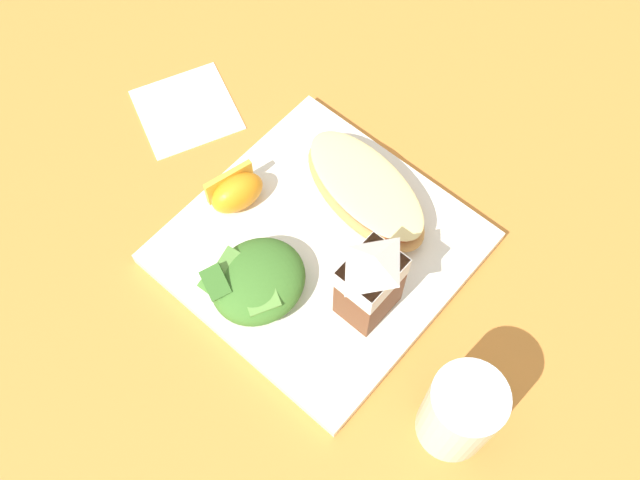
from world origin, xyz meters
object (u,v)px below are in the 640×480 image
object	(u,v)px
milk_carton	(371,280)
drinking_clear_cup	(460,413)
white_plate	(320,248)
cheesy_pizza_bread	(365,190)
paper_napkin	(186,109)
orange_wedge_front	(236,192)
green_salad_pile	(258,281)

from	to	relation	value
milk_carton	drinking_clear_cup	size ratio (longest dim) A/B	1.02
white_plate	milk_carton	world-z (taller)	milk_carton
white_plate	cheesy_pizza_bread	world-z (taller)	cheesy_pizza_bread
cheesy_pizza_bread	paper_napkin	distance (m)	0.25
drinking_clear_cup	cheesy_pizza_bread	bearing A→B (deg)	-121.28
white_plate	drinking_clear_cup	xyz separation A→B (m)	(0.06, 0.22, 0.05)
orange_wedge_front	milk_carton	bearing A→B (deg)	89.70
milk_carton	paper_napkin	distance (m)	0.34
orange_wedge_front	drinking_clear_cup	distance (m)	0.32
cheesy_pizza_bread	milk_carton	world-z (taller)	milk_carton
paper_napkin	orange_wedge_front	bearing A→B (deg)	68.73
paper_napkin	drinking_clear_cup	xyz separation A→B (m)	(0.10, 0.46, 0.05)
cheesy_pizza_bread	drinking_clear_cup	world-z (taller)	drinking_clear_cup
cheesy_pizza_bread	green_salad_pile	size ratio (longest dim) A/B	1.82
white_plate	milk_carton	bearing A→B (deg)	76.15
cheesy_pizza_bread	orange_wedge_front	world-z (taller)	orange_wedge_front
orange_wedge_front	paper_napkin	distance (m)	0.16
cheesy_pizza_bread	paper_napkin	world-z (taller)	cheesy_pizza_bread
drinking_clear_cup	orange_wedge_front	bearing A→B (deg)	-97.13
green_salad_pile	paper_napkin	bearing A→B (deg)	-116.71
white_plate	orange_wedge_front	distance (m)	0.11
milk_carton	orange_wedge_front	xyz separation A→B (m)	(-0.00, -0.18, -0.04)
white_plate	drinking_clear_cup	size ratio (longest dim) A/B	2.59
orange_wedge_front	drinking_clear_cup	world-z (taller)	drinking_clear_cup
cheesy_pizza_bread	white_plate	bearing A→B (deg)	0.26
milk_carton	drinking_clear_cup	xyz separation A→B (m)	(0.04, 0.14, -0.02)
orange_wedge_front	white_plate	bearing A→B (deg)	100.51
green_salad_pile	paper_napkin	xyz separation A→B (m)	(-0.12, -0.23, -0.03)
milk_carton	drinking_clear_cup	distance (m)	0.14
milk_carton	orange_wedge_front	world-z (taller)	milk_carton
orange_wedge_front	drinking_clear_cup	bearing A→B (deg)	82.87
drinking_clear_cup	paper_napkin	bearing A→B (deg)	-101.67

